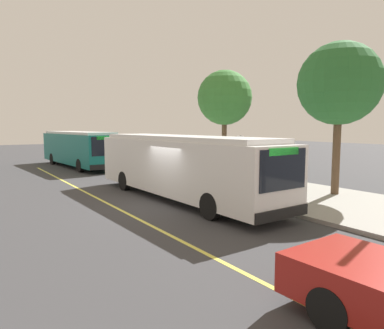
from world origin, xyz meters
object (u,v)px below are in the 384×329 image
object	(u,v)px
transit_bus_main	(180,165)
waiting_bench	(252,175)
transit_bus_second	(79,148)
route_sign_post	(240,156)
pedestrian_commuter	(222,166)

from	to	relation	value
transit_bus_main	waiting_bench	size ratio (longest dim) A/B	7.67
transit_bus_second	waiting_bench	xyz separation A→B (m)	(15.22, 5.33, -0.98)
transit_bus_main	route_sign_post	world-z (taller)	same
route_sign_post	pedestrian_commuter	world-z (taller)	route_sign_post
transit_bus_main	waiting_bench	bearing A→B (deg)	97.93
route_sign_post	pedestrian_commuter	xyz separation A→B (m)	(-3.03, 1.27, -0.84)
transit_bus_main	route_sign_post	xyz separation A→B (m)	(1.14, 2.65, 0.34)
waiting_bench	transit_bus_second	bearing A→B (deg)	-160.68
transit_bus_main	transit_bus_second	xyz separation A→B (m)	(-15.94, -0.18, -0.00)
transit_bus_second	waiting_bench	distance (m)	16.16
transit_bus_second	route_sign_post	distance (m)	17.31
transit_bus_second	transit_bus_main	bearing A→B (deg)	0.64
transit_bus_second	route_sign_post	size ratio (longest dim) A/B	4.11
waiting_bench	route_sign_post	distance (m)	3.39
transit_bus_second	route_sign_post	bearing A→B (deg)	9.40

